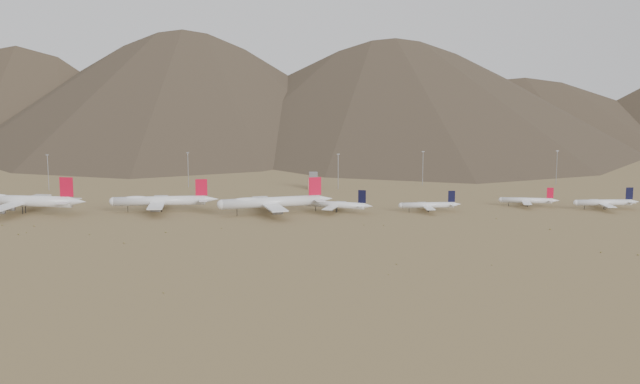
{
  "coord_description": "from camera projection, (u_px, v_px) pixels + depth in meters",
  "views": [
    {
      "loc": [
        2.54,
        -452.29,
        86.27
      ],
      "look_at": [
        29.77,
        30.0,
        11.5
      ],
      "focal_mm": 45.0,
      "sensor_mm": 36.0,
      "label": 1
    }
  ],
  "objects": [
    {
      "name": "desert_scrub",
      "position": [
        216.0,
        245.0,
        394.15
      ],
      "size": [
        437.16,
        168.19,
        0.75
      ],
      "color": "olive",
      "rests_on": "ground"
    },
    {
      "name": "mast_far_east",
      "position": [
        557.0,
        166.0,
        598.4
      ],
      "size": [
        2.0,
        0.6,
        25.7
      ],
      "color": "gray",
      "rests_on": "ground"
    },
    {
      "name": "widebody_centre",
      "position": [
        160.0,
        201.0,
        485.84
      ],
      "size": [
        65.78,
        50.61,
        19.53
      ],
      "rotation": [
        0.0,
        0.0,
        0.06
      ],
      "color": "silver",
      "rests_on": "ground"
    },
    {
      "name": "narrowbody_b",
      "position": [
        429.0,
        205.0,
        485.65
      ],
      "size": [
        38.68,
        27.67,
        12.76
      ],
      "rotation": [
        0.0,
        0.0,
        0.03
      ],
      "color": "silver",
      "rests_on": "ground"
    },
    {
      "name": "narrowbody_c",
      "position": [
        528.0,
        200.0,
        503.78
      ],
      "size": [
        37.09,
        27.13,
        12.36
      ],
      "rotation": [
        0.0,
        0.0,
        -0.19
      ],
      "color": "silver",
      "rests_on": "ground"
    },
    {
      "name": "control_tower",
      "position": [
        313.0,
        181.0,
        578.57
      ],
      "size": [
        8.0,
        8.0,
        12.0
      ],
      "color": "tan",
      "rests_on": "ground"
    },
    {
      "name": "mountain_ridge",
      "position": [
        272.0,
        29.0,
        1324.36
      ],
      "size": [
        4400.0,
        1000.0,
        300.0
      ],
      "color": "brown",
      "rests_on": "ground"
    },
    {
      "name": "narrowbody_a",
      "position": [
        337.0,
        205.0,
        483.64
      ],
      "size": [
        41.21,
        30.92,
        14.35
      ],
      "rotation": [
        0.0,
        0.0,
        -0.38
      ],
      "color": "silver",
      "rests_on": "ground"
    },
    {
      "name": "mast_far_west",
      "position": [
        48.0,
        170.0,
        571.11
      ],
      "size": [
        2.0,
        0.6,
        25.7
      ],
      "color": "gray",
      "rests_on": "ground"
    },
    {
      "name": "mast_west",
      "position": [
        188.0,
        168.0,
        585.75
      ],
      "size": [
        2.0,
        0.6,
        25.7
      ],
      "color": "gray",
      "rests_on": "ground"
    },
    {
      "name": "mast_centre",
      "position": [
        338.0,
        170.0,
        575.38
      ],
      "size": [
        2.0,
        0.6,
        25.7
      ],
      "color": "gray",
      "rests_on": "ground"
    },
    {
      "name": "narrowbody_d",
      "position": [
        605.0,
        202.0,
        493.3
      ],
      "size": [
        41.47,
        29.56,
        13.68
      ],
      "rotation": [
        0.0,
        0.0,
        -0.01
      ],
      "color": "silver",
      "rests_on": "ground"
    },
    {
      "name": "mast_east",
      "position": [
        423.0,
        167.0,
        593.22
      ],
      "size": [
        2.0,
        0.6,
        25.7
      ],
      "color": "gray",
      "rests_on": "ground"
    },
    {
      "name": "ground",
      "position": [
        271.0,
        220.0,
        459.31
      ],
      "size": [
        3000.0,
        3000.0,
        0.0
      ],
      "primitive_type": "plane",
      "color": "olive",
      "rests_on": "ground"
    },
    {
      "name": "widebody_east",
      "position": [
        272.0,
        202.0,
        477.66
      ],
      "size": [
        69.88,
        55.04,
        21.14
      ],
      "rotation": [
        0.0,
        0.0,
        0.24
      ],
      "color": "silver",
      "rests_on": "ground"
    },
    {
      "name": "widebody_west",
      "position": [
        22.0,
        201.0,
        479.46
      ],
      "size": [
        74.95,
        58.88,
        22.6
      ],
      "rotation": [
        0.0,
        0.0,
        -0.22
      ],
      "color": "silver",
      "rests_on": "ground"
    }
  ]
}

